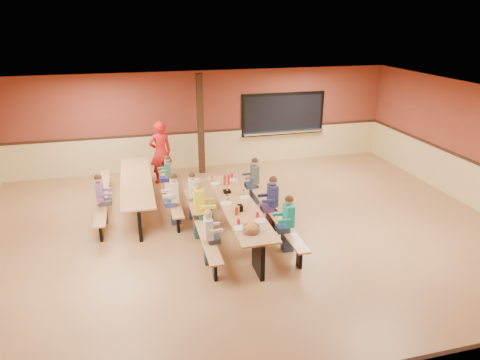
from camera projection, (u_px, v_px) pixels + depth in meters
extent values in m
plane|color=#925E37|center=(245.00, 239.00, 9.30)|extent=(12.00, 12.00, 0.00)
cube|color=brown|center=(204.00, 120.00, 13.28)|extent=(12.00, 0.04, 3.00)
cube|color=brown|center=(376.00, 344.00, 4.24)|extent=(12.00, 0.04, 3.00)
cube|color=white|center=(246.00, 101.00, 8.22)|extent=(12.00, 10.00, 0.04)
cube|color=black|center=(283.00, 114.00, 13.83)|extent=(2.60, 0.06, 1.20)
cube|color=silver|center=(283.00, 132.00, 13.96)|extent=(2.70, 0.28, 0.06)
cube|color=black|center=(201.00, 125.00, 12.69)|extent=(0.18, 0.18, 3.00)
cube|color=#B87B49|center=(238.00, 205.00, 9.21)|extent=(0.75, 3.60, 0.04)
cube|color=black|center=(258.00, 257.00, 7.95)|extent=(0.08, 0.60, 0.70)
cube|color=black|center=(223.00, 194.00, 10.75)|extent=(0.08, 0.60, 0.70)
cube|color=#B87B49|center=(201.00, 221.00, 9.13)|extent=(0.26, 3.60, 0.04)
cube|color=black|center=(201.00, 231.00, 9.21)|extent=(0.06, 0.18, 0.41)
cube|color=#B87B49|center=(274.00, 213.00, 9.51)|extent=(0.26, 3.60, 0.04)
cube|color=black|center=(274.00, 222.00, 9.59)|extent=(0.06, 0.18, 0.41)
cube|color=#B87B49|center=(136.00, 181.00, 10.57)|extent=(0.75, 3.60, 0.04)
cube|color=black|center=(140.00, 221.00, 9.30)|extent=(0.08, 0.60, 0.70)
cube|color=black|center=(136.00, 174.00, 12.10)|extent=(0.08, 0.60, 0.70)
cube|color=#B87B49|center=(103.00, 195.00, 10.48)|extent=(0.26, 3.60, 0.04)
cube|color=black|center=(104.00, 203.00, 10.56)|extent=(0.06, 0.18, 0.41)
cube|color=#B87B49|center=(170.00, 188.00, 10.86)|extent=(0.26, 3.60, 0.04)
cube|color=black|center=(171.00, 196.00, 10.94)|extent=(0.06, 0.18, 0.41)
imported|color=red|center=(161.00, 152.00, 12.13)|extent=(0.75, 0.59, 1.81)
cylinder|color=red|center=(227.00, 180.00, 10.25)|extent=(0.16, 0.16, 0.22)
cube|color=black|center=(240.00, 208.00, 8.87)|extent=(0.10, 0.14, 0.13)
cylinder|color=yellow|center=(238.00, 210.00, 8.72)|extent=(0.06, 0.06, 0.17)
cylinder|color=#B2140F|center=(236.00, 211.00, 8.68)|extent=(0.06, 0.06, 0.17)
cube|color=black|center=(227.00, 191.00, 9.79)|extent=(0.16, 0.16, 0.06)
cube|color=#B87B49|center=(227.00, 180.00, 9.69)|extent=(0.02, 0.09, 0.50)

